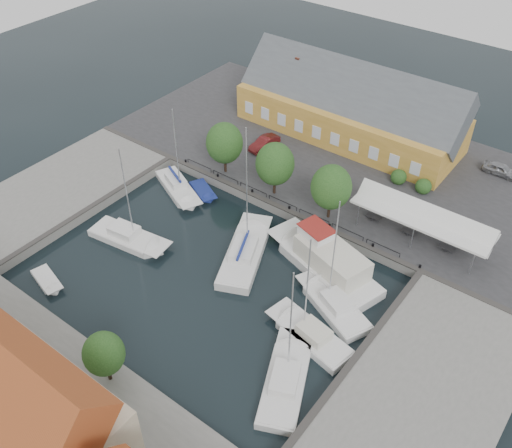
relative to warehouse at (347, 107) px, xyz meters
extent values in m
plane|color=black|center=(2.60, -28.36, -4.43)|extent=(140.00, 140.00, 0.00)
cube|color=#2D2D30|center=(2.60, -5.36, -3.93)|extent=(56.00, 26.00, 1.00)
cube|color=slate|center=(-19.40, -30.36, -3.93)|extent=(12.00, 24.00, 1.00)
cube|color=slate|center=(24.60, -30.36, -3.93)|extent=(12.00, 24.00, 1.00)
cube|color=slate|center=(2.60, -49.36, -3.93)|extent=(56.00, 14.00, 1.00)
cube|color=#383533|center=(2.60, -18.06, -3.37)|extent=(56.00, 0.60, 0.12)
cube|color=#383533|center=(-13.70, -30.36, -3.37)|extent=(0.60, 24.00, 0.12)
cube|color=#383533|center=(18.90, -30.36, -3.37)|extent=(0.60, 24.00, 0.12)
cylinder|color=black|center=(-11.40, -17.76, -3.23)|extent=(0.24, 0.24, 0.40)
cylinder|color=black|center=(-6.40, -17.76, -3.23)|extent=(0.24, 0.24, 0.40)
cylinder|color=black|center=(-1.40, -17.76, -3.23)|extent=(0.24, 0.24, 0.40)
cylinder|color=black|center=(3.60, -17.76, -3.23)|extent=(0.24, 0.24, 0.40)
cylinder|color=black|center=(8.60, -17.76, -3.23)|extent=(0.24, 0.24, 0.40)
cylinder|color=black|center=(13.60, -17.76, -3.23)|extent=(0.24, 0.24, 0.40)
cylinder|color=black|center=(18.60, -17.76, -3.23)|extent=(0.24, 0.24, 0.40)
cube|color=#BB882D|center=(0.60, -0.36, -1.18)|extent=(28.00, 10.00, 4.50)
cube|color=#474C51|center=(0.60, -0.36, 2.32)|extent=(28.56, 7.60, 7.60)
cube|color=#BB882D|center=(-9.40, 5.64, -1.68)|extent=(6.00, 6.00, 3.50)
cube|color=brown|center=(-7.40, -0.36, 4.17)|extent=(0.60, 0.60, 1.20)
cube|color=white|center=(16.60, -13.86, -0.73)|extent=(14.00, 4.00, 0.25)
cylinder|color=silver|center=(10.60, -15.66, -2.08)|extent=(0.10, 0.10, 2.70)
cylinder|color=silver|center=(10.60, -12.06, -2.08)|extent=(0.10, 0.10, 2.70)
cylinder|color=silver|center=(16.60, -15.66, -2.08)|extent=(0.10, 0.10, 2.70)
cylinder|color=silver|center=(16.60, -12.06, -2.08)|extent=(0.10, 0.10, 2.70)
cylinder|color=silver|center=(22.60, -15.66, -2.08)|extent=(0.10, 0.10, 2.70)
cylinder|color=silver|center=(22.60, -12.06, -2.08)|extent=(0.10, 0.10, 2.70)
cylinder|color=black|center=(-6.40, -16.36, -2.38)|extent=(0.30, 0.30, 2.10)
ellipsoid|color=#1C4819|center=(-6.40, -16.36, 0.46)|extent=(4.20, 4.20, 4.83)
cylinder|color=black|center=(0.60, -16.36, -2.38)|extent=(0.30, 0.30, 2.10)
ellipsoid|color=#1C4819|center=(0.60, -16.36, 0.46)|extent=(4.20, 4.20, 4.83)
cylinder|color=black|center=(7.60, -16.36, -2.38)|extent=(0.30, 0.30, 2.10)
ellipsoid|color=#1C4819|center=(7.60, -16.36, 0.46)|extent=(4.20, 4.20, 4.83)
imported|color=#94969B|center=(19.29, 2.39, -2.73)|extent=(4.10, 1.66, 1.39)
imported|color=#551314|center=(-5.84, -9.51, -2.71)|extent=(2.02, 4.50, 1.44)
cube|color=white|center=(3.99, -26.31, -4.28)|extent=(6.55, 9.38, 1.50)
cube|color=white|center=(3.55, -25.30, -3.49)|extent=(7.13, 10.94, 0.08)
cube|color=white|center=(3.91, -26.10, -3.03)|extent=(3.47, 4.12, 0.90)
cylinder|color=silver|center=(3.29, -24.69, 3.07)|extent=(0.12, 0.12, 13.20)
cube|color=navy|center=(3.99, -26.31, -2.28)|extent=(1.97, 4.12, 0.22)
cube|color=white|center=(11.76, -22.62, -4.33)|extent=(11.44, 6.97, 1.80)
cube|color=white|center=(10.47, -22.23, -3.39)|extent=(13.45, 7.44, 0.08)
cube|color=beige|center=(11.76, -22.62, -2.33)|extent=(8.06, 5.42, 2.20)
cube|color=white|center=(9.44, -21.92, -0.93)|extent=(3.47, 2.98, 1.20)
cube|color=maroon|center=(9.44, -21.92, -0.28)|extent=(3.76, 3.17, 0.10)
cube|color=white|center=(14.76, -26.40, -4.38)|extent=(7.53, 5.58, 1.30)
cube|color=white|center=(13.97, -26.03, -3.69)|extent=(8.74, 6.06, 0.08)
cube|color=white|center=(14.60, -26.32, -3.23)|extent=(3.36, 2.97, 0.90)
cylinder|color=silver|center=(13.50, -25.81, 1.70)|extent=(0.12, 0.12, 10.85)
cube|color=white|center=(15.02, -30.49, -4.38)|extent=(7.15, 4.07, 1.30)
cube|color=white|center=(14.20, -30.33, -3.69)|extent=(8.45, 4.22, 0.08)
cube|color=beige|center=(14.86, -30.46, -3.23)|extent=(3.01, 2.40, 0.90)
cylinder|color=silver|center=(13.70, -30.23, 1.32)|extent=(0.12, 0.12, 10.09)
cube|color=white|center=(15.65, -35.94, -4.38)|extent=(5.90, 8.26, 1.30)
cube|color=white|center=(15.26, -35.06, -3.69)|extent=(6.41, 9.62, 0.08)
cube|color=white|center=(15.57, -35.76, -3.23)|extent=(3.14, 3.65, 0.90)
cylinder|color=silver|center=(15.03, -34.53, 1.64)|extent=(0.12, 0.12, 10.74)
cube|color=white|center=(-9.73, -21.30, -4.38)|extent=(7.35, 5.17, 1.30)
cube|color=white|center=(-8.94, -21.66, -3.69)|extent=(8.57, 5.65, 0.08)
cube|color=white|center=(-9.57, -21.37, -3.23)|extent=(3.23, 2.70, 0.90)
cylinder|color=silver|center=(-8.47, -21.88, 1.33)|extent=(0.12, 0.12, 10.12)
cube|color=navy|center=(-9.73, -21.30, -2.48)|extent=(3.25, 1.64, 0.22)
cube|color=white|center=(-7.88, -31.03, -4.38)|extent=(7.55, 3.88, 1.30)
cube|color=white|center=(-6.99, -30.91, -3.69)|extent=(8.96, 3.96, 0.08)
cube|color=white|center=(-7.70, -31.01, -3.23)|extent=(3.13, 2.37, 0.90)
cylinder|color=silver|center=(-6.45, -30.83, 1.63)|extent=(0.12, 0.12, 10.71)
cube|color=white|center=(-9.31, -39.69, -4.38)|extent=(3.72, 2.42, 0.90)
cube|color=white|center=(-8.89, -39.80, -3.89)|extent=(4.37, 2.53, 0.08)
cube|color=navy|center=(-6.98, -19.95, -4.38)|extent=(4.00, 3.19, 0.80)
cube|color=navy|center=(-6.58, -20.15, -3.94)|extent=(4.61, 3.44, 0.08)
cube|color=beige|center=(6.60, -51.36, 0.32)|extent=(12.00, 8.00, 7.50)
cube|color=#974720|center=(6.60, -51.36, 5.32)|extent=(12.36, 6.50, 6.50)
cube|color=brown|center=(9.00, -51.36, 6.87)|extent=(0.60, 0.60, 0.80)
camera|label=1|loc=(29.70, -58.17, 34.29)|focal=40.00mm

